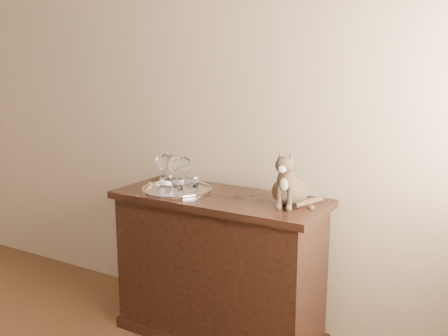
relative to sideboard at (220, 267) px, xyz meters
The scene contains 11 objects.
wall_back 1.15m from the sideboard, 152.68° to the left, with size 4.00×0.10×2.70m, color #C2AD92.
sideboard is the anchor object (origin of this frame).
tray 0.51m from the sideboard, behind, with size 0.40×0.40×0.01m, color silver.
wine_glass_a 0.63m from the sideboard, behind, with size 0.07×0.07×0.19m, color white, non-canonical shape.
wine_glass_b 0.60m from the sideboard, 165.90° to the left, with size 0.07×0.07×0.18m, color white, non-canonical shape.
wine_glass_c 0.64m from the sideboard, behind, with size 0.08×0.08×0.21m, color silver, non-canonical shape.
wine_glass_d 0.61m from the sideboard, behind, with size 0.07×0.07×0.19m, color white, non-canonical shape.
tumbler_a 0.53m from the sideboard, 148.69° to the right, with size 0.08×0.08×0.09m, color white.
tumbler_b 0.57m from the sideboard, 160.04° to the right, with size 0.08×0.08×0.09m, color white.
tumbler_c 0.50m from the sideboard, 167.49° to the right, with size 0.07×0.07×0.08m, color silver.
cat 0.70m from the sideboard, ahead, with size 0.29×0.27×0.29m, color brown, non-canonical shape.
Camera 1 is at (1.98, -0.35, 1.56)m, focal length 40.00 mm.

